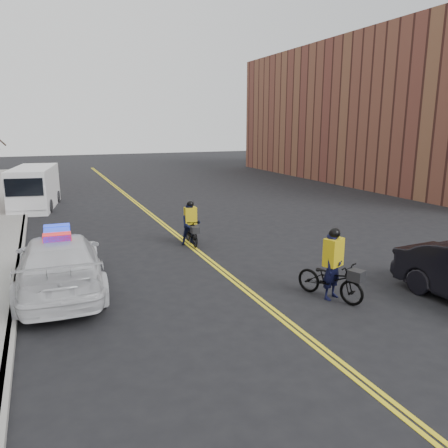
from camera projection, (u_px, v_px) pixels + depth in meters
name	position (u px, v px, depth m)	size (l,w,h in m)	color
ground	(238.00, 284.00, 12.84)	(120.00, 120.00, 0.00)	black
center_line_left	(164.00, 227.00, 20.01)	(0.10, 60.00, 0.01)	yellow
center_line_right	(168.00, 226.00, 20.07)	(0.10, 60.00, 0.01)	yellow
curb	(23.00, 238.00, 17.76)	(0.20, 60.00, 0.15)	gray
building_across	(390.00, 113.00, 36.08)	(12.00, 30.00, 11.00)	brown
police_cruiser	(60.00, 263.00, 12.14)	(2.45, 5.64, 1.77)	silver
cargo_van	(34.00, 189.00, 24.18)	(2.80, 5.66, 2.27)	white
cyclist_near	(333.00, 274.00, 11.65)	(1.41, 2.10, 1.95)	black
cyclist_far	(191.00, 227.00, 16.91)	(0.80, 1.74, 1.73)	black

